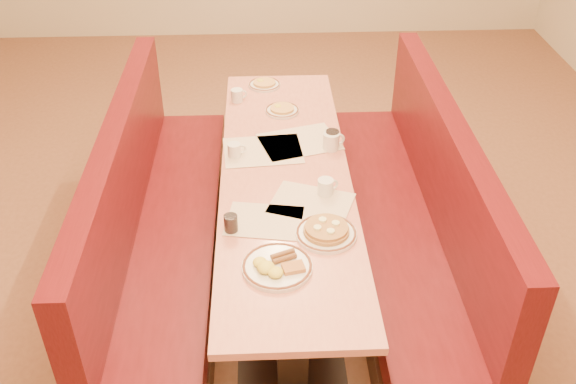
{
  "coord_description": "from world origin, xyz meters",
  "views": [
    {
      "loc": [
        -0.12,
        -2.91,
        2.67
      ],
      "look_at": [
        0.0,
        -0.32,
        0.85
      ],
      "focal_mm": 40.0,
      "sensor_mm": 36.0,
      "label": 1
    }
  ],
  "objects_px": {
    "pancake_plate": "(326,232)",
    "soda_tumbler_mid": "(332,139)",
    "diner_table": "(286,228)",
    "coffee_mug_d": "(237,95)",
    "eggs_plate": "(277,266)",
    "soda_tumbler_near": "(231,224)",
    "coffee_mug_c": "(332,141)",
    "booth_left": "(158,233)",
    "coffee_mug_a": "(326,187)",
    "booth_right": "(411,226)",
    "coffee_mug_b": "(235,150)"
  },
  "relations": [
    {
      "from": "eggs_plate",
      "to": "coffee_mug_c",
      "type": "xyz_separation_m",
      "value": [
        0.35,
        1.02,
        0.03
      ]
    },
    {
      "from": "diner_table",
      "to": "coffee_mug_d",
      "type": "distance_m",
      "value": 1.01
    },
    {
      "from": "booth_right",
      "to": "coffee_mug_a",
      "type": "xyz_separation_m",
      "value": [
        -0.53,
        -0.2,
        0.43
      ]
    },
    {
      "from": "soda_tumbler_mid",
      "to": "coffee_mug_b",
      "type": "bearing_deg",
      "value": -172.27
    },
    {
      "from": "coffee_mug_c",
      "to": "soda_tumbler_near",
      "type": "xyz_separation_m",
      "value": [
        -0.56,
        -0.74,
        -0.01
      ]
    },
    {
      "from": "pancake_plate",
      "to": "soda_tumbler_near",
      "type": "distance_m",
      "value": 0.46
    },
    {
      "from": "diner_table",
      "to": "coffee_mug_c",
      "type": "xyz_separation_m",
      "value": [
        0.28,
        0.25,
        0.43
      ]
    },
    {
      "from": "pancake_plate",
      "to": "soda_tumbler_near",
      "type": "bearing_deg",
      "value": 173.3
    },
    {
      "from": "booth_left",
      "to": "coffee_mug_c",
      "type": "relative_size",
      "value": 19.08
    },
    {
      "from": "pancake_plate",
      "to": "eggs_plate",
      "type": "bearing_deg",
      "value": -136.48
    },
    {
      "from": "diner_table",
      "to": "eggs_plate",
      "type": "relative_size",
      "value": 7.88
    },
    {
      "from": "booth_right",
      "to": "soda_tumbler_near",
      "type": "bearing_deg",
      "value": -154.1
    },
    {
      "from": "pancake_plate",
      "to": "booth_right",
      "type": "bearing_deg",
      "value": 44.18
    },
    {
      "from": "pancake_plate",
      "to": "coffee_mug_b",
      "type": "relative_size",
      "value": 2.74
    },
    {
      "from": "coffee_mug_a",
      "to": "booth_right",
      "type": "bearing_deg",
      "value": -2.49
    },
    {
      "from": "eggs_plate",
      "to": "soda_tumbler_near",
      "type": "bearing_deg",
      "value": 126.37
    },
    {
      "from": "booth_left",
      "to": "soda_tumbler_near",
      "type": "xyz_separation_m",
      "value": [
        0.45,
        -0.49,
        0.43
      ]
    },
    {
      "from": "coffee_mug_b",
      "to": "eggs_plate",
      "type": "bearing_deg",
      "value": -90.73
    },
    {
      "from": "diner_table",
      "to": "booth_right",
      "type": "bearing_deg",
      "value": 0.0
    },
    {
      "from": "pancake_plate",
      "to": "coffee_mug_d",
      "type": "xyz_separation_m",
      "value": [
        -0.45,
        1.42,
        0.02
      ]
    },
    {
      "from": "diner_table",
      "to": "coffee_mug_a",
      "type": "distance_m",
      "value": 0.51
    },
    {
      "from": "booth_left",
      "to": "booth_right",
      "type": "xyz_separation_m",
      "value": [
        1.46,
        0.0,
        0.0
      ]
    },
    {
      "from": "soda_tumbler_near",
      "to": "soda_tumbler_mid",
      "type": "height_order",
      "value": "soda_tumbler_mid"
    },
    {
      "from": "pancake_plate",
      "to": "soda_tumbler_mid",
      "type": "bearing_deg",
      "value": 82.39
    },
    {
      "from": "diner_table",
      "to": "booth_left",
      "type": "distance_m",
      "value": 0.73
    },
    {
      "from": "diner_table",
      "to": "soda_tumbler_mid",
      "type": "distance_m",
      "value": 0.58
    },
    {
      "from": "eggs_plate",
      "to": "soda_tumbler_mid",
      "type": "bearing_deg",
      "value": 71.35
    },
    {
      "from": "booth_right",
      "to": "coffee_mug_a",
      "type": "relative_size",
      "value": 22.21
    },
    {
      "from": "booth_left",
      "to": "soda_tumbler_near",
      "type": "relative_size",
      "value": 27.37
    },
    {
      "from": "booth_right",
      "to": "soda_tumbler_near",
      "type": "xyz_separation_m",
      "value": [
        -1.01,
        -0.49,
        0.43
      ]
    },
    {
      "from": "soda_tumbler_near",
      "to": "coffee_mug_a",
      "type": "bearing_deg",
      "value": 30.94
    },
    {
      "from": "pancake_plate",
      "to": "coffee_mug_d",
      "type": "bearing_deg",
      "value": 107.56
    },
    {
      "from": "soda_tumbler_mid",
      "to": "coffee_mug_d",
      "type": "bearing_deg",
      "value": 132.44
    },
    {
      "from": "coffee_mug_a",
      "to": "soda_tumbler_mid",
      "type": "height_order",
      "value": "soda_tumbler_mid"
    },
    {
      "from": "booth_right",
      "to": "pancake_plate",
      "type": "distance_m",
      "value": 0.88
    },
    {
      "from": "diner_table",
      "to": "soda_tumbler_mid",
      "type": "xyz_separation_m",
      "value": [
        0.28,
        0.26,
        0.43
      ]
    },
    {
      "from": "coffee_mug_c",
      "to": "soda_tumbler_mid",
      "type": "height_order",
      "value": "soda_tumbler_mid"
    },
    {
      "from": "booth_right",
      "to": "coffee_mug_a",
      "type": "distance_m",
      "value": 0.71
    },
    {
      "from": "coffee_mug_c",
      "to": "soda_tumbler_mid",
      "type": "bearing_deg",
      "value": 59.8
    },
    {
      "from": "soda_tumbler_mid",
      "to": "coffee_mug_a",
      "type": "bearing_deg",
      "value": -99.48
    },
    {
      "from": "coffee_mug_c",
      "to": "soda_tumbler_mid",
      "type": "xyz_separation_m",
      "value": [
        0.0,
        0.02,
        0.0
      ]
    },
    {
      "from": "coffee_mug_c",
      "to": "soda_tumbler_near",
      "type": "bearing_deg",
      "value": -145.24
    },
    {
      "from": "eggs_plate",
      "to": "soda_tumbler_near",
      "type": "relative_size",
      "value": 3.47
    },
    {
      "from": "coffee_mug_c",
      "to": "eggs_plate",
      "type": "bearing_deg",
      "value": -127.03
    },
    {
      "from": "coffee_mug_c",
      "to": "coffee_mug_d",
      "type": "bearing_deg",
      "value": 113.22
    },
    {
      "from": "booth_left",
      "to": "coffee_mug_c",
      "type": "distance_m",
      "value": 1.13
    },
    {
      "from": "booth_left",
      "to": "pancake_plate",
      "type": "xyz_separation_m",
      "value": [
        0.9,
        -0.54,
        0.41
      ]
    },
    {
      "from": "soda_tumbler_near",
      "to": "diner_table",
      "type": "bearing_deg",
      "value": 60.33
    },
    {
      "from": "pancake_plate",
      "to": "coffee_mug_a",
      "type": "relative_size",
      "value": 2.59
    },
    {
      "from": "soda_tumbler_near",
      "to": "booth_right",
      "type": "bearing_deg",
      "value": 25.9
    }
  ]
}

